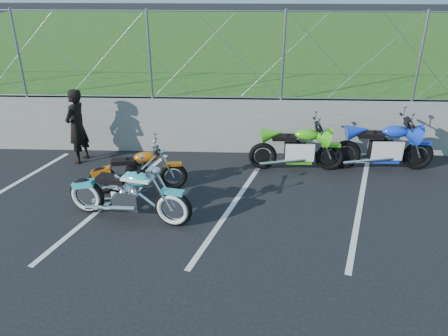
{
  "coord_description": "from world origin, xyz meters",
  "views": [
    {
      "loc": [
        0.07,
        -6.37,
        4.21
      ],
      "look_at": [
        -0.24,
        1.3,
        0.57
      ],
      "focal_mm": 35.0,
      "sensor_mm": 36.0,
      "label": 1
    }
  ],
  "objects_px": {
    "sportbike_blue": "(384,148)",
    "naked_orange": "(139,172)",
    "sportbike_green": "(298,150)",
    "cruiser_turquoise": "(130,196)",
    "person_standing": "(77,126)"
  },
  "relations": [
    {
      "from": "sportbike_green",
      "to": "sportbike_blue",
      "type": "xyz_separation_m",
      "value": [
        1.9,
        0.1,
        0.03
      ]
    },
    {
      "from": "sportbike_blue",
      "to": "naked_orange",
      "type": "bearing_deg",
      "value": -166.47
    },
    {
      "from": "cruiser_turquoise",
      "to": "person_standing",
      "type": "xyz_separation_m",
      "value": [
        -1.76,
        2.47,
        0.38
      ]
    },
    {
      "from": "cruiser_turquoise",
      "to": "sportbike_green",
      "type": "relative_size",
      "value": 1.11
    },
    {
      "from": "sportbike_green",
      "to": "person_standing",
      "type": "distance_m",
      "value": 4.98
    },
    {
      "from": "cruiser_turquoise",
      "to": "person_standing",
      "type": "bearing_deg",
      "value": 139.07
    },
    {
      "from": "cruiser_turquoise",
      "to": "naked_orange",
      "type": "relative_size",
      "value": 1.2
    },
    {
      "from": "naked_orange",
      "to": "sportbike_green",
      "type": "distance_m",
      "value": 3.46
    },
    {
      "from": "cruiser_turquoise",
      "to": "naked_orange",
      "type": "xyz_separation_m",
      "value": [
        -0.07,
        1.06,
        -0.06
      ]
    },
    {
      "from": "sportbike_green",
      "to": "sportbike_blue",
      "type": "bearing_deg",
      "value": 2.92
    },
    {
      "from": "naked_orange",
      "to": "cruiser_turquoise",
      "type": "bearing_deg",
      "value": -96.49
    },
    {
      "from": "naked_orange",
      "to": "person_standing",
      "type": "height_order",
      "value": "person_standing"
    },
    {
      "from": "sportbike_green",
      "to": "naked_orange",
      "type": "bearing_deg",
      "value": -160.92
    },
    {
      "from": "naked_orange",
      "to": "person_standing",
      "type": "xyz_separation_m",
      "value": [
        -1.69,
        1.41,
        0.43
      ]
    },
    {
      "from": "naked_orange",
      "to": "sportbike_green",
      "type": "height_order",
      "value": "sportbike_green"
    }
  ]
}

